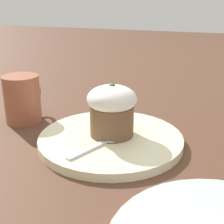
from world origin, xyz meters
TOP-DOWN VIEW (x-y plane):
  - ground_plane at (0.00, 0.00)m, footprint 4.00×4.00m
  - dessert_plate at (0.00, 0.00)m, footprint 0.27×0.27m
  - carrot_cake at (0.01, -0.00)m, footprint 0.09×0.09m
  - spoon at (-0.03, -0.00)m, footprint 0.12×0.07m
  - coffee_cup at (0.04, 0.22)m, footprint 0.11×0.08m

SIDE VIEW (x-z plane):
  - ground_plane at x=0.00m, z-range 0.00..0.00m
  - dessert_plate at x=0.00m, z-range 0.00..0.02m
  - spoon at x=-0.03m, z-range 0.01..0.02m
  - coffee_cup at x=0.04m, z-range 0.00..0.10m
  - carrot_cake at x=0.01m, z-range 0.02..0.11m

